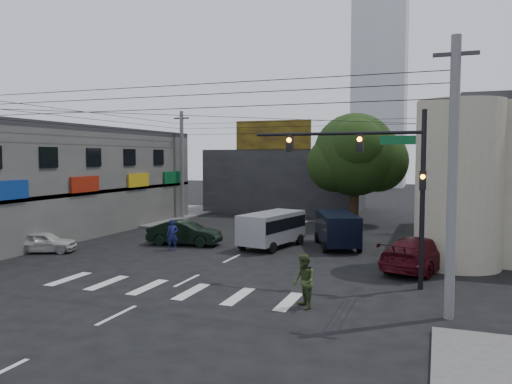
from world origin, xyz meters
The scene contains 19 objects.
ground centered at (0.00, 0.00, 0.00)m, with size 160.00×160.00×0.00m, color black.
sidewalk_far_left centered at (-18.00, 18.00, 0.07)m, with size 16.00×16.00×0.15m, color #514F4C.
building_left centered at (-18.00, 6.00, 3.50)m, with size 14.00×24.00×7.00m, color #4D4B48.
corner_column centered at (11.00, 4.00, 4.00)m, with size 4.00×4.00×8.00m, color gray.
building_far centered at (-4.00, 26.00, 3.00)m, with size 14.00×10.00×6.00m, color #232326.
billboard centered at (-4.00, 21.10, 7.30)m, with size 7.00×0.30×2.60m, color olive.
tower_distant centered at (0.00, 70.00, 22.00)m, with size 9.00×9.00×44.00m, color silver.
street_tree centered at (4.00, 17.00, 5.47)m, with size 6.40×6.40×8.70m.
traffic_gantry centered at (7.82, -1.00, 4.83)m, with size 7.10×0.35×7.20m.
utility_pole_near_right centered at (10.50, -4.50, 4.60)m, with size 0.32×0.32×9.20m, color #59595B.
utility_pole_far_left centered at (-10.50, 16.00, 4.60)m, with size 0.32×0.32×9.20m, color #59595B.
utility_pole_far_right centered at (10.50, 16.00, 4.60)m, with size 0.32×0.32×9.20m, color #59595B.
dark_sedan centered at (-4.28, 4.78, 0.73)m, with size 4.56×2.01×1.46m, color black.
white_compact centered at (-10.50, -0.07, 0.59)m, with size 3.76×2.63×1.19m, color beige.
maroon_sedan centered at (9.32, 2.61, 0.79)m, with size 3.81×5.85×1.58m, color #430911.
silver_minivan centered at (0.95, 5.81, 1.02)m, with size 2.97×5.08×2.05m, color #9FA3A7, non-canonical shape.
navy_van centered at (4.55, 7.16, 1.01)m, with size 3.56×5.39×2.02m, color black, non-canonical shape.
traffic_officer centered at (-4.10, 3.00, 0.89)m, with size 0.77×0.70×1.77m, color #161B4F.
pedestrian_olive centered at (5.71, -5.07, 0.96)m, with size 1.14×1.18×1.92m, color #34441F.
Camera 1 is at (10.04, -21.84, 5.33)m, focal length 35.00 mm.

